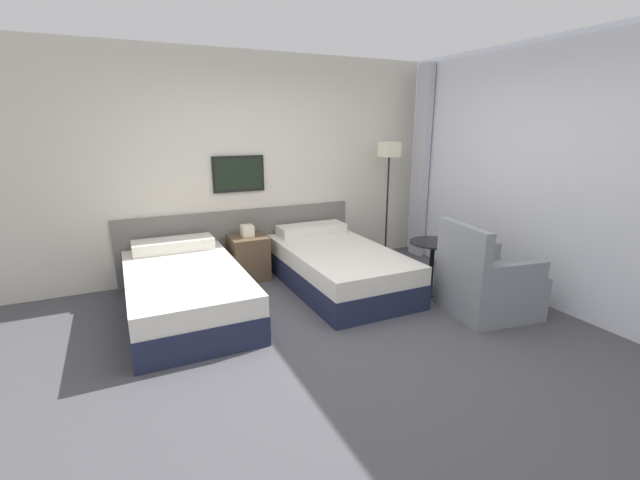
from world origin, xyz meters
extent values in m
plane|color=#47474C|center=(0.00, 0.00, 0.00)|extent=(16.00, 16.00, 0.00)
cube|color=beige|center=(0.00, 2.23, 1.35)|extent=(10.00, 0.06, 2.70)
cube|color=slate|center=(-0.31, 2.18, 0.41)|extent=(2.98, 0.04, 0.81)
cube|color=black|center=(-0.31, 2.18, 1.26)|extent=(0.64, 0.03, 0.44)
cube|color=black|center=(-0.31, 2.16, 1.26)|extent=(0.58, 0.01, 0.38)
cube|color=white|center=(2.34, -0.15, 1.35)|extent=(0.06, 4.70, 2.70)
cube|color=silver|center=(2.30, -0.15, 1.32)|extent=(0.03, 4.32, 2.64)
cube|color=#B7BAC1|center=(2.21, 1.85, 1.32)|extent=(0.10, 0.24, 2.64)
cube|color=#1E233D|center=(-1.18, 1.16, 0.14)|extent=(1.10, 1.98, 0.27)
cube|color=silver|center=(-1.18, 1.16, 0.37)|extent=(1.09, 1.96, 0.19)
cube|color=silver|center=(-1.18, 1.92, 0.53)|extent=(0.88, 0.34, 0.13)
cube|color=#1E233D|center=(0.55, 1.16, 0.14)|extent=(1.10, 1.98, 0.27)
cube|color=silver|center=(0.55, 1.16, 0.37)|extent=(1.09, 1.96, 0.19)
cube|color=silver|center=(0.55, 1.92, 0.53)|extent=(0.88, 0.34, 0.13)
cube|color=brown|center=(-0.31, 1.90, 0.27)|extent=(0.43, 0.44, 0.53)
cube|color=beige|center=(-0.31, 1.90, 0.60)|extent=(0.14, 0.14, 0.14)
cylinder|color=black|center=(1.64, 1.80, 0.01)|extent=(0.24, 0.24, 0.02)
cylinder|color=black|center=(1.64, 1.80, 0.73)|extent=(0.02, 0.02, 1.42)
cube|color=beige|center=(1.64, 1.80, 1.53)|extent=(0.22, 0.22, 0.19)
cylinder|color=black|center=(1.42, 0.56, 0.01)|extent=(0.33, 0.33, 0.01)
cylinder|color=black|center=(1.42, 0.56, 0.30)|extent=(0.05, 0.05, 0.56)
cylinder|color=black|center=(1.42, 0.56, 0.59)|extent=(0.51, 0.51, 0.02)
cube|color=gray|center=(1.60, -0.11, 0.22)|extent=(0.90, 0.86, 0.44)
cube|color=gray|center=(1.26, -0.06, 0.69)|extent=(0.21, 0.76, 0.50)
cube|color=gray|center=(1.55, -0.44, 0.53)|extent=(0.68, 0.19, 0.18)
cube|color=gray|center=(1.65, 0.21, 0.53)|extent=(0.68, 0.19, 0.18)
camera|label=1|loc=(-1.68, -3.02, 1.85)|focal=24.00mm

